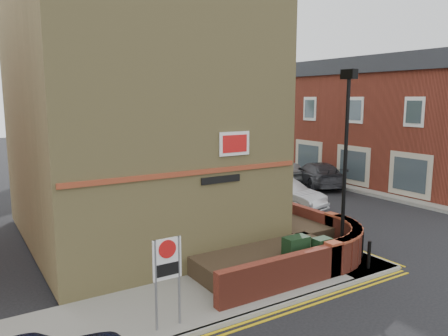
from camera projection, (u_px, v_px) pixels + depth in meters
ground at (333, 291)px, 12.69m from camera, size 120.00×120.00×0.00m
pavement_corner at (203, 298)px, 12.10m from camera, size 13.00×3.00×0.12m
pavement_main at (166, 187)px, 27.12m from camera, size 2.00×32.00×0.12m
pavement_far at (329, 177)px, 30.37m from camera, size 4.00×40.00×0.12m
kerb_side at (232, 321)px, 10.85m from camera, size 13.00×0.15×0.12m
kerb_main_near at (180, 185)px, 27.64m from camera, size 0.15×32.00×0.12m
kerb_main_far at (307, 180)px, 29.32m from camera, size 0.15×40.00×0.12m
yellow_lines_side at (238, 327)px, 10.65m from camera, size 13.00×0.28×0.01m
yellow_lines_main at (184, 186)px, 27.78m from camera, size 0.28×32.00×0.01m
corner_building at (134, 80)px, 16.91m from camera, size 8.95×10.40×13.60m
garden_wall at (278, 263)px, 14.78m from camera, size 6.80×6.00×1.20m
lamppost at (345, 167)px, 14.00m from camera, size 0.25×0.50×6.30m
utility_cabinet_large at (296, 255)px, 13.51m from camera, size 0.80×0.45×1.20m
utility_cabinet_small at (322, 255)px, 13.68m from camera, size 0.55×0.40×1.10m
bollard_near at (369, 255)px, 13.98m from camera, size 0.11×0.11×0.90m
bollard_far at (362, 244)px, 14.97m from camera, size 0.11×0.11×0.90m
zone_sign at (167, 266)px, 10.23m from camera, size 0.72×0.07×2.20m
far_terrace at (307, 117)px, 33.87m from camera, size 5.40×30.40×8.00m
far_terrace_cream at (184, 111)px, 51.44m from camera, size 5.40×12.40×8.00m
tree_near at (178, 113)px, 24.74m from camera, size 3.64×3.65×6.70m
tree_mid at (129, 103)px, 31.36m from camera, size 4.03×4.03×7.42m
tree_far at (97, 105)px, 38.10m from camera, size 3.81×3.81×7.00m
traffic_light_assembly at (122, 133)px, 34.43m from camera, size 0.20×0.16×4.20m
silver_car_near at (282, 194)px, 22.04m from camera, size 2.61×4.81×1.50m
red_car_main at (205, 173)px, 28.84m from camera, size 3.16×4.70×1.20m
grey_car_far at (317, 174)px, 27.74m from camera, size 3.98×5.63×1.51m
silver_car_far at (284, 170)px, 29.45m from camera, size 2.38×4.35×1.40m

